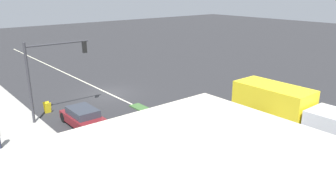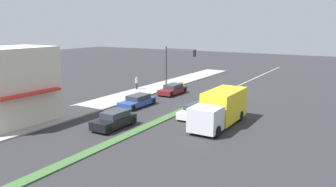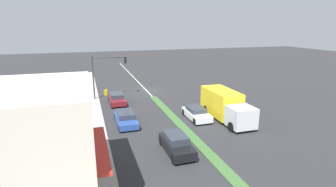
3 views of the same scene
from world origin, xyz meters
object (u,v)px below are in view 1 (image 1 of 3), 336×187
at_px(traffic_signal_main, 49,67).
at_px(warning_aframe_sign, 47,107).
at_px(delivery_truck, 284,109).
at_px(van_white, 246,128).
at_px(sedan_maroon, 84,118).
at_px(coupe_blue, 147,159).

distance_m(traffic_signal_main, warning_aframe_sign, 3.81).
bearing_deg(warning_aframe_sign, traffic_signal_main, 86.32).
distance_m(delivery_truck, van_white, 3.06).
bearing_deg(traffic_signal_main, warning_aframe_sign, -93.68).
height_order(traffic_signal_main, sedan_maroon, traffic_signal_main).
relative_size(delivery_truck, sedan_maroon, 1.74).
bearing_deg(sedan_maroon, warning_aframe_sign, -76.20).
xyz_separation_m(coupe_blue, van_white, (-7.20, 0.77, 0.02)).
height_order(warning_aframe_sign, van_white, van_white).
distance_m(traffic_signal_main, coupe_blue, 10.55).
relative_size(warning_aframe_sign, delivery_truck, 0.11).
distance_m(traffic_signal_main, sedan_maroon, 4.34).
bearing_deg(coupe_blue, delivery_truck, 170.67).
relative_size(coupe_blue, van_white, 1.12).
bearing_deg(sedan_maroon, van_white, 131.58).
bearing_deg(traffic_signal_main, coupe_blue, 96.45).
relative_size(traffic_signal_main, warning_aframe_sign, 6.69).
distance_m(coupe_blue, van_white, 7.24).
xyz_separation_m(traffic_signal_main, warning_aframe_sign, (-0.10, -1.56, -3.47)).
bearing_deg(warning_aframe_sign, van_white, 123.80).
distance_m(sedan_maroon, coupe_blue, 7.35).
relative_size(warning_aframe_sign, coupe_blue, 0.19).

